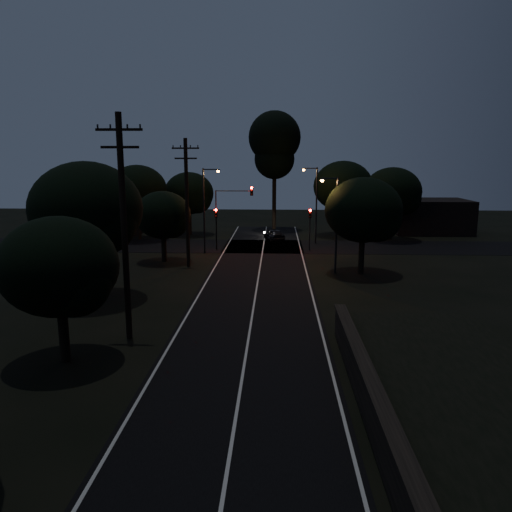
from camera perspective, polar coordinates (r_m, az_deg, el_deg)
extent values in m
cube|color=black|center=(31.85, -0.15, -5.09)|extent=(8.00, 70.00, 0.02)
cube|color=black|center=(51.35, 0.85, 1.12)|extent=(60.00, 8.00, 0.02)
cube|color=beige|center=(31.85, -0.15, -5.07)|extent=(0.12, 70.00, 0.01)
cube|color=beige|center=(32.23, -6.85, -4.95)|extent=(0.12, 70.00, 0.01)
cube|color=beige|center=(31.91, 6.62, -5.11)|extent=(0.12, 70.00, 0.01)
cube|color=black|center=(14.49, 16.20, -23.49)|extent=(0.40, 26.00, 1.50)
cube|color=black|center=(14.06, 16.39, -20.79)|extent=(0.55, 26.00, 0.10)
cylinder|color=black|center=(24.92, -14.84, 2.92)|extent=(0.30, 0.30, 11.00)
cube|color=black|center=(24.73, -15.39, 13.76)|extent=(2.20, 0.12, 0.12)
cube|color=black|center=(24.70, -15.30, 11.91)|extent=(1.80, 0.12, 0.12)
cylinder|color=black|center=(41.39, -7.90, 5.93)|extent=(0.30, 0.30, 10.50)
cube|color=black|center=(41.24, -8.06, 12.10)|extent=(2.20, 0.12, 0.12)
cube|color=black|center=(41.23, -8.03, 10.99)|extent=(1.80, 0.12, 0.12)
cylinder|color=black|center=(23.87, -21.11, -8.45)|extent=(0.44, 0.44, 2.40)
ellipsoid|color=black|center=(23.05, -21.64, -1.11)|extent=(5.10, 5.10, 4.34)
sphere|color=black|center=(22.35, -19.98, -2.70)|extent=(3.06, 3.06, 3.06)
cylinder|color=black|center=(33.59, -18.36, -2.01)|extent=(0.44, 0.44, 3.21)
ellipsoid|color=black|center=(32.93, -18.81, 5.13)|extent=(6.92, 6.92, 5.88)
sphere|color=black|center=(31.94, -17.14, 3.81)|extent=(4.15, 4.15, 4.15)
cylinder|color=black|center=(44.37, -10.48, 0.84)|extent=(0.44, 0.44, 2.28)
ellipsoid|color=black|center=(43.96, -10.61, 4.64)|extent=(4.86, 4.86, 4.13)
sphere|color=black|center=(43.36, -9.64, 3.94)|extent=(2.91, 2.91, 2.91)
cylinder|color=black|center=(59.95, -7.58, 3.76)|extent=(0.44, 0.44, 2.71)
ellipsoid|color=black|center=(59.61, -7.67, 7.13)|extent=(5.81, 5.81, 4.94)
sphere|color=black|center=(58.91, -6.77, 6.53)|extent=(3.48, 3.48, 3.48)
cylinder|color=black|center=(57.16, -13.23, 3.39)|extent=(0.44, 0.44, 3.07)
ellipsoid|color=black|center=(56.79, -13.40, 7.35)|extent=(6.46, 6.46, 5.49)
sphere|color=black|center=(55.91, -12.43, 6.67)|extent=(3.88, 3.88, 3.88)
cylinder|color=black|center=(59.50, 9.79, 3.87)|extent=(0.44, 0.44, 3.18)
ellipsoid|color=black|center=(59.14, 9.92, 7.87)|extent=(6.85, 6.85, 5.82)
sphere|color=black|center=(58.67, 11.15, 7.13)|extent=(4.11, 4.11, 4.11)
cylinder|color=black|center=(57.46, 15.12, 3.28)|extent=(0.44, 0.44, 2.95)
ellipsoid|color=black|center=(57.09, 15.31, 7.09)|extent=(6.30, 6.30, 5.35)
sphere|color=black|center=(56.78, 16.51, 6.37)|extent=(3.78, 3.78, 3.78)
cylinder|color=black|center=(39.84, 11.95, 0.00)|extent=(0.44, 0.44, 2.79)
ellipsoid|color=black|center=(39.32, 12.16, 5.16)|extent=(5.91, 5.91, 5.02)
sphere|color=black|center=(38.99, 13.77, 4.17)|extent=(3.55, 3.55, 3.55)
cylinder|color=black|center=(63.75, 2.09, 6.71)|extent=(0.50, 0.50, 8.10)
sphere|color=black|center=(63.62, 2.14, 13.41)|extent=(6.48, 6.48, 6.48)
sphere|color=black|center=(63.57, 2.12, 11.02)|extent=(5.01, 5.01, 5.01)
cube|color=black|center=(64.57, -16.98, 4.64)|extent=(10.00, 8.00, 4.40)
cube|color=black|center=(64.68, 19.20, 4.34)|extent=(9.00, 7.00, 4.00)
cylinder|color=black|center=(49.47, -4.55, 2.57)|extent=(0.12, 0.12, 3.20)
cube|color=black|center=(49.21, -4.59, 4.93)|extent=(0.28, 0.22, 0.90)
sphere|color=#FF0705|center=(49.05, -4.61, 5.26)|extent=(0.22, 0.22, 0.22)
cylinder|color=black|center=(49.21, 6.16, 2.50)|extent=(0.12, 0.12, 3.20)
cube|color=black|center=(48.95, 6.21, 4.87)|extent=(0.28, 0.22, 0.90)
sphere|color=#FF0705|center=(48.79, 6.22, 5.20)|extent=(0.22, 0.22, 0.22)
cylinder|color=black|center=(49.34, -4.56, 3.60)|extent=(0.12, 0.12, 5.00)
cube|color=black|center=(48.72, -0.50, 7.44)|extent=(0.28, 0.22, 0.90)
sphere|color=#FF0705|center=(48.58, -0.51, 7.79)|extent=(0.22, 0.22, 0.22)
cube|color=black|center=(48.84, -2.57, 7.44)|extent=(3.50, 0.08, 0.08)
cylinder|color=black|center=(47.32, -5.97, 5.09)|extent=(0.16, 0.16, 8.00)
cube|color=black|center=(46.98, -5.21, 9.83)|extent=(1.40, 0.10, 0.10)
cube|color=black|center=(46.90, -4.35, 9.78)|extent=(0.35, 0.22, 0.12)
sphere|color=orange|center=(46.90, -4.35, 9.66)|extent=(0.26, 0.26, 0.26)
cylinder|color=black|center=(52.95, 6.91, 5.70)|extent=(0.16, 0.16, 8.00)
cube|color=black|center=(52.68, 6.24, 9.93)|extent=(1.40, 0.10, 0.10)
cube|color=black|center=(52.65, 5.47, 9.89)|extent=(0.35, 0.22, 0.12)
sphere|color=orange|center=(52.65, 5.47, 9.79)|extent=(0.26, 0.26, 0.26)
cylinder|color=black|center=(39.18, 9.19, 3.41)|extent=(0.16, 0.16, 7.50)
cube|color=black|center=(38.80, 8.47, 8.77)|extent=(1.20, 0.10, 0.10)
cube|color=black|center=(38.75, 7.58, 8.71)|extent=(0.35, 0.22, 0.12)
sphere|color=orange|center=(38.75, 7.57, 8.57)|extent=(0.26, 0.26, 0.26)
imported|color=black|center=(55.18, 2.09, 2.46)|extent=(2.59, 4.00, 1.27)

